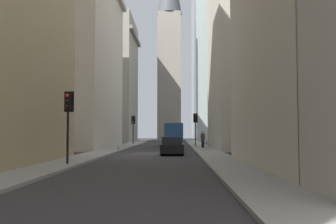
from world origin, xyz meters
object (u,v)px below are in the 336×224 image
at_px(traffic_light_foreground, 68,110).
at_px(sedan_black, 172,146).
at_px(pedestrian, 203,139).
at_px(traffic_light_midblock, 133,123).
at_px(traffic_light_far_junction, 195,122).
at_px(discarded_bottle, 118,149).
at_px(delivery_truck, 174,134).

bearing_deg(traffic_light_foreground, sedan_black, -28.93).
bearing_deg(pedestrian, traffic_light_midblock, 37.54).
bearing_deg(traffic_light_midblock, sedan_black, -164.66).
bearing_deg(traffic_light_far_junction, discarded_bottle, 142.31).
distance_m(sedan_black, discarded_bottle, 6.91).
height_order(traffic_light_foreground, pedestrian, traffic_light_foreground).
bearing_deg(delivery_truck, traffic_light_far_junction, -127.85).
distance_m(delivery_truck, discarded_bottle, 13.12).
xyz_separation_m(delivery_truck, discarded_bottle, (-12.04, 5.09, -1.21)).
bearing_deg(traffic_light_far_junction, sedan_black, 169.81).
bearing_deg(sedan_black, pedestrian, -18.65).
xyz_separation_m(traffic_light_far_junction, discarded_bottle, (-9.99, 7.72, -2.74)).
relative_size(traffic_light_midblock, traffic_light_far_junction, 0.99).
bearing_deg(traffic_light_far_junction, traffic_light_midblock, 54.17).
relative_size(pedestrian, discarded_bottle, 6.43).
bearing_deg(sedan_black, delivery_truck, -0.00).
xyz_separation_m(sedan_black, discarded_bottle, (4.66, 5.09, -0.42)).
bearing_deg(sedan_black, traffic_light_foreground, 151.07).
bearing_deg(traffic_light_far_junction, traffic_light_foreground, 161.78).
bearing_deg(sedan_black, discarded_bottle, 47.52).
bearing_deg(traffic_light_midblock, traffic_light_foreground, -179.53).
bearing_deg(traffic_light_foreground, pedestrian, -24.15).
bearing_deg(delivery_truck, discarded_bottle, 157.10).
relative_size(delivery_truck, pedestrian, 3.72).
xyz_separation_m(delivery_truck, traffic_light_far_junction, (-2.05, -2.63, 1.53)).
bearing_deg(delivery_truck, traffic_light_midblock, 55.14).
bearing_deg(traffic_light_foreground, delivery_truck, -11.55).
distance_m(traffic_light_foreground, discarded_bottle, 14.71).
distance_m(traffic_light_far_junction, pedestrian, 5.77).
height_order(delivery_truck, pedestrian, delivery_truck).
relative_size(delivery_truck, discarded_bottle, 23.93).
height_order(sedan_black, traffic_light_midblock, traffic_light_midblock).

